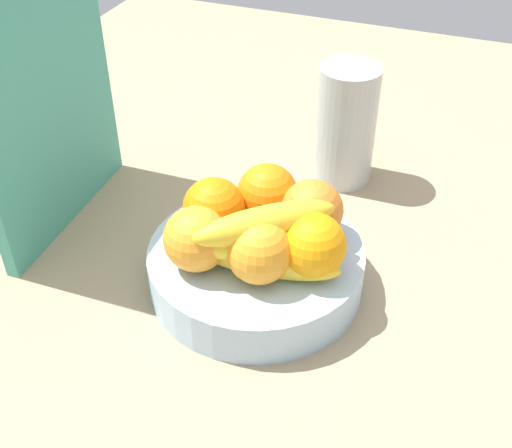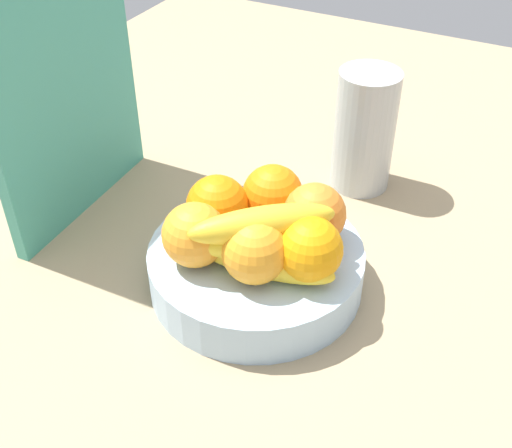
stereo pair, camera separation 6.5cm
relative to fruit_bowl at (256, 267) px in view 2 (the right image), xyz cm
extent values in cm
cube|color=#9B8765|center=(1.21, -2.03, -4.28)|extent=(180.00, 140.00, 3.00)
cylinder|color=#A6C5DF|center=(0.00, 0.00, 0.00)|extent=(26.42, 26.42, 5.55)
sphere|color=orange|center=(0.89, 5.95, 6.62)|extent=(7.69, 7.69, 7.69)
sphere|color=orange|center=(-4.87, 5.45, 6.62)|extent=(7.69, 7.69, 7.69)
sphere|color=orange|center=(-4.22, -1.59, 6.62)|extent=(7.69, 7.69, 7.69)
sphere|color=orange|center=(-1.20, -7.35, 6.62)|extent=(7.69, 7.69, 7.69)
sphere|color=orange|center=(5.09, -5.27, 6.62)|extent=(7.69, 7.69, 7.69)
sphere|color=orange|center=(6.43, 0.97, 6.62)|extent=(7.69, 7.69, 7.69)
ellipsoid|color=yellow|center=(-3.36, -2.66, 4.78)|extent=(6.01, 17.36, 4.00)
ellipsoid|color=yellow|center=(-3.04, -3.07, 6.98)|extent=(10.84, 17.09, 4.00)
ellipsoid|color=yellow|center=(-2.33, -1.74, 9.18)|extent=(14.21, 15.42, 4.00)
cube|color=teal|center=(3.95, 30.07, 15.22)|extent=(28.05, 3.09, 36.00)
cylinder|color=#B6B9B8|center=(27.31, -3.61, 6.32)|extent=(8.85, 8.85, 18.19)
camera|label=1|loc=(-56.25, -21.72, 53.86)|focal=45.81mm
camera|label=2|loc=(-53.57, -27.67, 53.86)|focal=45.81mm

